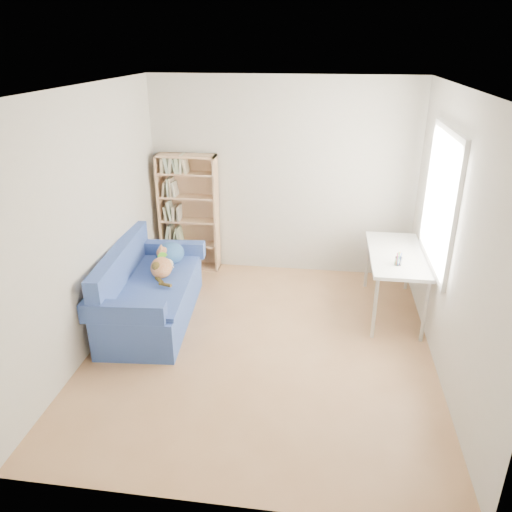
{
  "coord_description": "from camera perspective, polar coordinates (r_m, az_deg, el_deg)",
  "views": [
    {
      "loc": [
        0.56,
        -4.44,
        2.97
      ],
      "look_at": [
        -0.12,
        0.42,
        0.85
      ],
      "focal_mm": 35.0,
      "sensor_mm": 36.0,
      "label": 1
    }
  ],
  "objects": [
    {
      "name": "ground",
      "position": [
        5.37,
        0.7,
        -10.19
      ],
      "size": [
        4.0,
        4.0,
        0.0
      ],
      "primitive_type": "plane",
      "color": "#A37249",
      "rests_on": "ground"
    },
    {
      "name": "room_shell",
      "position": [
        4.69,
        2.05,
        6.84
      ],
      "size": [
        3.54,
        4.04,
        2.62
      ],
      "color": "silver",
      "rests_on": "ground"
    },
    {
      "name": "pen_cup",
      "position": [
        5.57,
        15.96,
        -0.46
      ],
      "size": [
        0.08,
        0.08,
        0.15
      ],
      "color": "white",
      "rests_on": "desk"
    },
    {
      "name": "sofa",
      "position": [
        5.84,
        -12.03,
        -4.0
      ],
      "size": [
        0.99,
        1.84,
        0.88
      ],
      "rotation": [
        0.0,
        0.0,
        0.08
      ],
      "color": "navy",
      "rests_on": "ground"
    },
    {
      "name": "desk",
      "position": [
        5.92,
        15.74,
        -0.26
      ],
      "size": [
        0.62,
        1.34,
        0.75
      ],
      "color": "white",
      "rests_on": "ground"
    },
    {
      "name": "bookshelf",
      "position": [
        6.92,
        -7.66,
        4.41
      ],
      "size": [
        0.8,
        0.25,
        1.61
      ],
      "color": "tan",
      "rests_on": "ground"
    }
  ]
}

